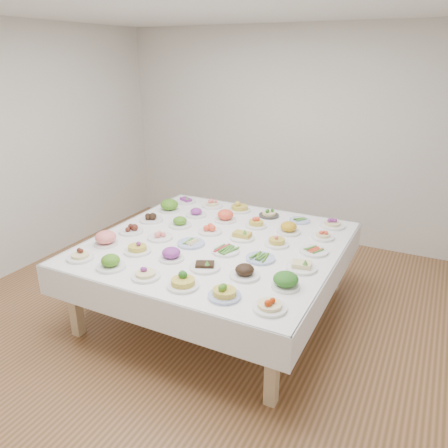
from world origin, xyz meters
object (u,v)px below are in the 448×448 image
at_px(dish_0, 80,253).
at_px(dish_18, 151,216).
at_px(dish_35, 332,221).
at_px(display_table, 217,248).

bearing_deg(dish_0, dish_18, 90.54).
xyz_separation_m(dish_18, dish_35, (1.78, 0.71, 0.01)).
height_order(dish_0, dish_18, dish_0).
xyz_separation_m(display_table, dish_35, (0.88, 0.89, 0.12)).
bearing_deg(display_table, dish_18, 168.75).
distance_m(dish_0, dish_18, 1.06).
bearing_deg(display_table, dish_35, 45.23).
bearing_deg(dish_18, dish_0, -89.46).
height_order(display_table, dish_35, dish_35).
relative_size(display_table, dish_35, 8.91).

